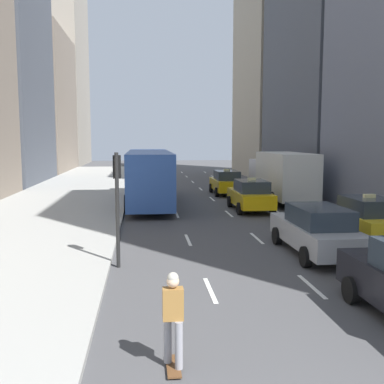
% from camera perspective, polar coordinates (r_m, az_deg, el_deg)
% --- Properties ---
extents(sidewalk_left, '(8.00, 66.00, 0.15)m').
position_cam_1_polar(sidewalk_left, '(31.11, -15.49, -0.73)').
color(sidewalk_left, '#9E9E99').
rests_on(sidewalk_left, ground).
extents(lane_markings, '(5.72, 56.00, 0.01)m').
position_cam_1_polar(lane_markings, '(27.13, 3.52, -1.72)').
color(lane_markings, white).
rests_on(lane_markings, ground).
extents(building_row_left, '(6.00, 75.43, 35.39)m').
position_cam_1_polar(building_row_left, '(45.23, -22.67, 18.13)').
color(building_row_left, gray).
rests_on(building_row_left, ground).
extents(taxi_lead, '(2.02, 4.40, 1.87)m').
position_cam_1_polar(taxi_lead, '(25.26, 7.46, -0.40)').
color(taxi_lead, yellow).
rests_on(taxi_lead, ground).
extents(taxi_second, '(2.02, 4.40, 1.87)m').
position_cam_1_polar(taxi_second, '(32.51, 4.38, 1.24)').
color(taxi_second, yellow).
rests_on(taxi_second, ground).
extents(taxi_third, '(2.02, 4.40, 1.87)m').
position_cam_1_polar(taxi_third, '(19.07, 21.20, -3.14)').
color(taxi_third, yellow).
rests_on(taxi_third, ground).
extents(sedan_black_near, '(2.02, 4.96, 1.72)m').
position_cam_1_polar(sedan_black_near, '(16.19, 15.49, -4.64)').
color(sedan_black_near, '#9EA0A5').
rests_on(sedan_black_near, ground).
extents(city_bus, '(2.80, 11.61, 3.25)m').
position_cam_1_polar(city_bus, '(27.63, -5.49, 2.13)').
color(city_bus, '#2D519E').
rests_on(city_bus, ground).
extents(box_truck, '(2.58, 8.40, 3.15)m').
position_cam_1_polar(box_truck, '(29.20, 11.26, 2.13)').
color(box_truck, silver).
rests_on(box_truck, ground).
extents(skateboarder, '(0.36, 0.80, 1.75)m').
position_cam_1_polar(skateboarder, '(8.06, -2.42, -15.47)').
color(skateboarder, brown).
rests_on(skateboarder, ground).
extents(traffic_light_pole, '(0.24, 0.42, 3.60)m').
position_cam_1_polar(traffic_light_pole, '(14.09, -9.48, 0.15)').
color(traffic_light_pole, black).
rests_on(traffic_light_pole, ground).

